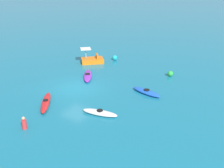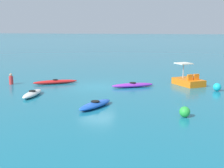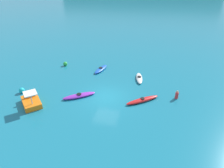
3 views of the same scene
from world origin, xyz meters
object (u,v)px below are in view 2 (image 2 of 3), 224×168
at_px(kayak_white, 32,94).
at_px(buoy_cyan, 217,87).
at_px(kayak_red, 55,82).
at_px(person_near_shore, 11,80).
at_px(kayak_blue, 95,105).
at_px(buoy_green, 185,112).
at_px(pedal_boat_orange, 188,81).
at_px(kayak_purple, 133,85).

xyz_separation_m(kayak_white, buoy_cyan, (-11.31, -5.87, 0.12)).
xyz_separation_m(kayak_red, person_near_shore, (3.19, 1.37, 0.22)).
bearing_deg(buoy_cyan, kayak_blue, 48.28).
height_order(kayak_red, buoy_green, buoy_green).
bearing_deg(buoy_green, pedal_boat_orange, -85.32).
xyz_separation_m(kayak_purple, buoy_green, (-4.57, 6.58, 0.11)).
xyz_separation_m(kayak_blue, person_near_shore, (9.08, -4.26, 0.22)).
bearing_deg(pedal_boat_orange, kayak_white, 39.32).
bearing_deg(kayak_red, buoy_green, 151.66).
relative_size(kayak_purple, buoy_cyan, 5.38).
bearing_deg(kayak_blue, kayak_red, -43.73).
xyz_separation_m(kayak_red, pedal_boat_orange, (-10.05, -3.09, 0.17)).
height_order(kayak_white, buoy_cyan, buoy_cyan).
distance_m(kayak_purple, kayak_red, 6.26).
bearing_deg(person_near_shore, kayak_blue, 154.87).
bearing_deg(person_near_shore, buoy_cyan, -169.57).
distance_m(pedal_boat_orange, buoy_green, 8.94).
bearing_deg(person_near_shore, kayak_red, -156.72).
bearing_deg(pedal_boat_orange, kayak_blue, 64.47).
distance_m(kayak_purple, buoy_cyan, 6.04).
relative_size(buoy_cyan, person_near_shore, 0.65).
height_order(kayak_blue, buoy_cyan, buoy_cyan).
distance_m(kayak_blue, buoy_cyan, 9.50).
height_order(pedal_boat_orange, person_near_shore, pedal_boat_orange).
bearing_deg(kayak_red, kayak_white, 101.57).
xyz_separation_m(kayak_purple, kayak_red, (6.21, 0.76, -0.00)).
height_order(kayak_white, pedal_boat_orange, pedal_boat_orange).
relative_size(buoy_green, buoy_cyan, 0.94).
bearing_deg(kayak_red, person_near_shore, 23.28).
distance_m(kayak_red, person_near_shore, 3.48).
bearing_deg(kayak_white, kayak_purple, -135.76).
bearing_deg(buoy_green, person_near_shore, -17.63).
distance_m(buoy_green, person_near_shore, 14.67).
height_order(kayak_white, kayak_red, same).
bearing_deg(kayak_blue, person_near_shore, -25.13).
distance_m(kayak_white, kayak_blue, 5.13).
height_order(kayak_purple, pedal_boat_orange, pedal_boat_orange).
bearing_deg(kayak_blue, buoy_green, 177.86).
distance_m(kayak_purple, pedal_boat_orange, 4.49).
xyz_separation_m(pedal_boat_orange, buoy_green, (-0.73, 8.91, -0.07)).
bearing_deg(kayak_red, kayak_blue, 136.27).
xyz_separation_m(buoy_green, person_near_shore, (13.98, -4.44, 0.12)).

